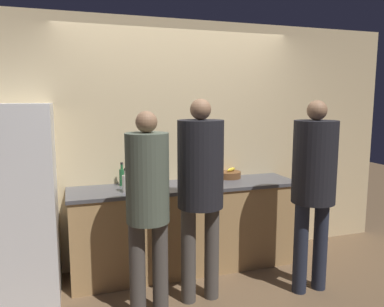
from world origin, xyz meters
TOP-DOWN VIEW (x-y plane):
  - ground_plane at (0.00, 0.00)m, footprint 14.00×14.00m
  - wall_back at (0.00, 0.63)m, footprint 5.20×0.06m
  - counter at (0.00, 0.34)m, footprint 2.36×0.61m
  - refrigerator at (-1.64, 0.26)m, footprint 0.77×0.72m
  - person_left at (-0.55, -0.43)m, footprint 0.34×0.34m
  - person_center at (-0.07, -0.31)m, footprint 0.39×0.39m
  - person_right at (0.95, -0.48)m, footprint 0.39×0.39m
  - fruit_bowl at (0.55, 0.50)m, footprint 0.28×0.28m
  - utensil_crock at (0.33, 0.42)m, footprint 0.13×0.13m
  - bottle_clear at (-0.63, 0.21)m, footprint 0.08×0.08m
  - bottle_green at (-0.63, 0.49)m, footprint 0.05×0.05m
  - cup_blue at (0.16, 0.33)m, footprint 0.10×0.10m
  - cup_white at (-0.48, 0.23)m, footprint 0.09×0.09m

SIDE VIEW (x-z plane):
  - ground_plane at x=0.00m, z-range 0.00..0.00m
  - counter at x=0.00m, z-range 0.00..0.90m
  - refrigerator at x=-1.64m, z-range 0.00..1.74m
  - fruit_bowl at x=0.55m, z-range 0.89..1.00m
  - cup_white at x=-0.48m, z-range 0.90..0.99m
  - cup_blue at x=0.16m, z-range 0.90..1.00m
  - utensil_crock at x=0.33m, z-range 0.82..1.13m
  - bottle_clear at x=-0.63m, z-range 0.88..1.11m
  - bottle_green at x=-0.63m, z-range 0.88..1.12m
  - person_left at x=-0.55m, z-range 0.16..1.84m
  - person_right at x=0.95m, z-range 0.20..1.96m
  - person_center at x=-0.07m, z-range 0.20..1.98m
  - wall_back at x=0.00m, z-range 0.00..2.60m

